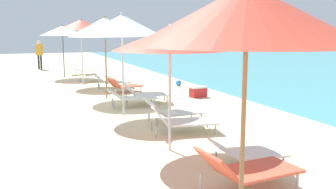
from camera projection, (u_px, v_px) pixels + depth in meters
The scene contains 19 objects.
umbrella_second at pixel (247, 15), 3.89m from camera, with size 2.35×2.35×2.79m.
lounger_second_shoreside at pixel (247, 169), 5.45m from camera, with size 1.51×0.82×0.68m.
umbrella_third at pixel (170, 39), 7.07m from camera, with size 2.15×2.15×2.39m.
lounger_third_shoreside at pixel (181, 120), 8.64m from camera, with size 1.60×0.93×0.66m.
lounger_third_inland at pixel (247, 151), 6.58m from camera, with size 1.34×0.79×0.45m.
umbrella_fourth at pixel (122, 25), 10.04m from camera, with size 2.15×2.15×2.74m.
lounger_fourth_shoreside at pixel (132, 97), 11.48m from camera, with size 1.52×0.75×0.57m.
lounger_fourth_inland at pixel (173, 111), 9.69m from camera, with size 1.44×0.69×0.58m.
umbrella_fifth at pixel (105, 27), 12.65m from camera, with size 2.40×2.40×2.75m.
lounger_fifth_shoreside at pixel (124, 85), 14.20m from camera, with size 1.35×0.95×0.59m.
lounger_fifth_inland at pixel (145, 93), 12.11m from camera, with size 1.54×0.96×0.68m.
umbrella_sixth at pixel (81, 25), 15.77m from camera, with size 2.05×2.05×2.77m.
lounger_sixth_shoreside at pixel (93, 75), 17.28m from camera, with size 1.50×0.75×0.61m.
lounger_sixth_inland at pixel (113, 81), 15.36m from camera, with size 1.53×0.75×0.56m.
umbrella_farthest at pixel (62, 31), 18.53m from camera, with size 2.12×2.12×2.54m.
lounger_farthest_shoreside at pixel (82, 69), 20.06m from camera, with size 1.47×0.82×0.55m.
person_walking_near at pixel (39, 52), 22.58m from camera, with size 0.42×0.39×1.69m.
beach_ball at pixel (179, 83), 15.97m from camera, with size 0.24×0.24×0.24m, color #338CD8.
cooler_box at pixel (198, 92), 13.27m from camera, with size 0.62×0.42×0.38m.
Camera 1 is at (-2.07, -0.44, 2.28)m, focal length 41.30 mm.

